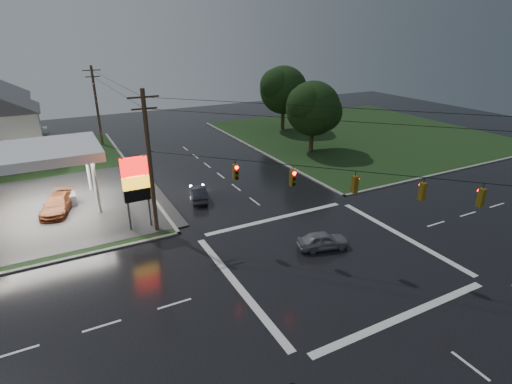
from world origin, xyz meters
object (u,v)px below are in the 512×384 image
utility_pole_n (97,105)px  car_crossing (323,240)px  car_north (199,193)px  pylon_sign (136,181)px  tree_ne_far (284,90)px  tree_ne_near (314,109)px  car_pump (58,204)px  utility_pole_nw (150,162)px

utility_pole_n → car_crossing: size_ratio=2.84×
car_north → car_crossing: (4.85, -12.58, -0.01)m
pylon_sign → tree_ne_far: (27.65, 23.49, 2.17)m
utility_pole_n → tree_ne_near: utility_pole_n is taller
tree_ne_far → car_north: 30.07m
pylon_sign → car_pump: bearing=131.3°
car_crossing → utility_pole_nw: bearing=64.5°
tree_ne_far → car_crossing: tree_ne_far is taller
tree_ne_near → tree_ne_far: 12.39m
pylon_sign → tree_ne_far: bearing=40.4°
utility_pole_nw → car_pump: bearing=131.9°
tree_ne_far → car_pump: (-33.28, -17.10, -5.43)m
tree_ne_far → utility_pole_nw: bearing=-137.4°
tree_ne_near → tree_ne_far: size_ratio=0.92×
car_crossing → car_pump: bearing=60.9°
car_crossing → pylon_sign: bearing=64.0°
car_north → car_pump: size_ratio=0.75×
pylon_sign → tree_ne_near: tree_ne_near is taller
car_north → car_crossing: 13.48m
pylon_sign → car_north: 7.69m
pylon_sign → tree_ne_near: size_ratio=0.67×
utility_pole_nw → pylon_sign: bearing=135.0°
utility_pole_nw → car_pump: size_ratio=2.14×
tree_ne_far → car_pump: bearing=-152.8°
tree_ne_far → car_pump: tree_ne_far is taller
utility_pole_n → car_north: (5.09, -24.23, -4.83)m
utility_pole_n → car_pump: size_ratio=2.04×
car_pump → utility_pole_n: bearing=89.9°
utility_pole_nw → utility_pole_n: utility_pole_nw is taller
utility_pole_nw → tree_ne_far: bearing=42.6°
utility_pole_nw → tree_ne_far: (26.65, 24.49, 0.46)m
car_north → utility_pole_n: bearing=-63.1°
utility_pole_n → tree_ne_far: bearing=-8.5°
car_north → tree_ne_near: bearing=-141.0°
tree_ne_near → utility_pole_nw: bearing=-152.1°
car_north → car_pump: 12.13m
car_crossing → car_pump: car_pump is taller
utility_pole_n → tree_ne_near: (23.64, -16.01, 0.09)m
car_pump → car_north: bearing=2.4°
utility_pole_nw → car_north: utility_pole_nw is taller
car_crossing → car_pump: size_ratio=0.72×
car_pump → pylon_sign: bearing=-31.4°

